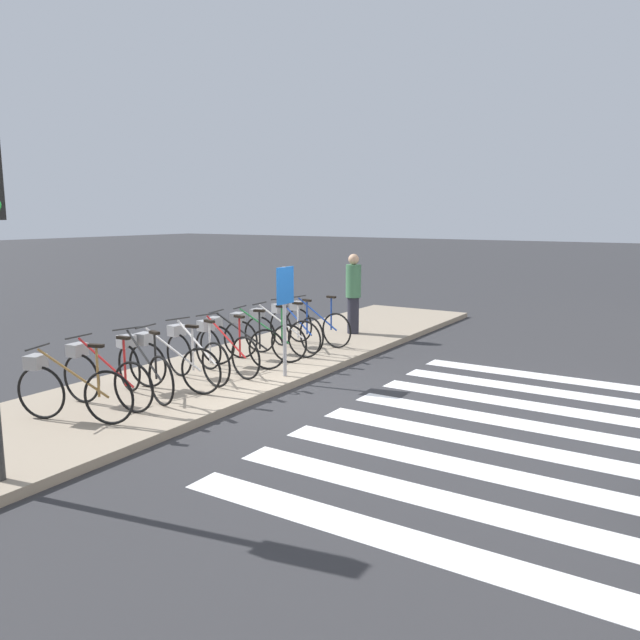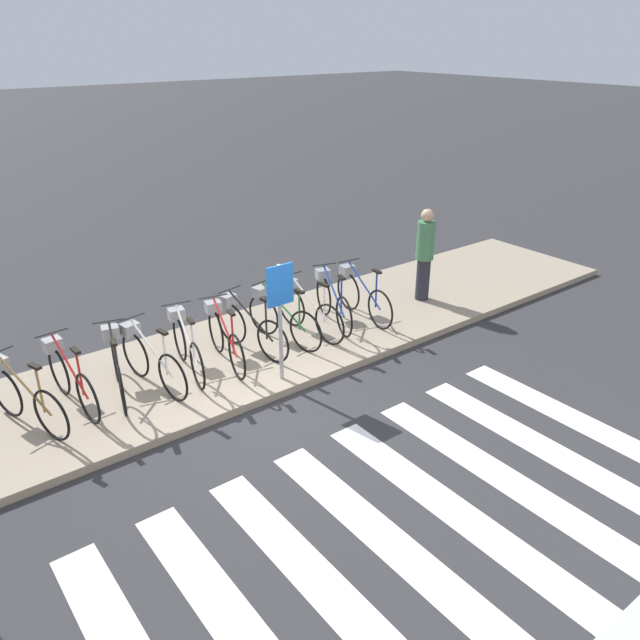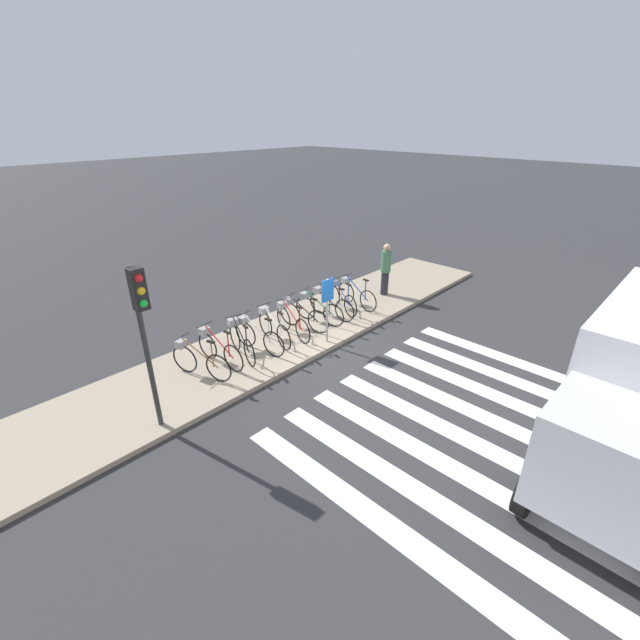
% 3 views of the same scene
% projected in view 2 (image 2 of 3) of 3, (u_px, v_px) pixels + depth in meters
% --- Properties ---
extents(ground_plane, '(120.00, 120.00, 0.00)m').
position_uv_depth(ground_plane, '(268.00, 403.00, 8.97)').
color(ground_plane, '#2D2D30').
extents(sidewalk, '(17.18, 2.86, 0.12)m').
position_uv_depth(sidewalk, '(219.00, 362.00, 9.98)').
color(sidewalk, gray).
rests_on(sidewalk, ground_plane).
extents(parked_bicycle_0, '(0.67, 1.62, 1.04)m').
position_uv_depth(parked_bicycle_0, '(22.00, 395.00, 8.09)').
color(parked_bicycle_0, black).
rests_on(parked_bicycle_0, sidewalk).
extents(parked_bicycle_1, '(0.46, 1.70, 1.04)m').
position_uv_depth(parked_bicycle_1, '(69.00, 376.00, 8.55)').
color(parked_bicycle_1, black).
rests_on(parked_bicycle_1, sidewalk).
extents(parked_bicycle_2, '(0.59, 1.65, 1.04)m').
position_uv_depth(parked_bicycle_2, '(116.00, 365.00, 8.83)').
color(parked_bicycle_2, black).
rests_on(parked_bicycle_2, sidewalk).
extents(parked_bicycle_3, '(0.46, 1.69, 1.04)m').
position_uv_depth(parked_bicycle_3, '(149.00, 358.00, 9.02)').
color(parked_bicycle_3, black).
rests_on(parked_bicycle_3, sidewalk).
extents(parked_bicycle_4, '(0.50, 1.67, 1.04)m').
position_uv_depth(parked_bicycle_4, '(186.00, 344.00, 9.42)').
color(parked_bicycle_4, black).
rests_on(parked_bicycle_4, sidewalk).
extents(parked_bicycle_5, '(0.49, 1.68, 1.04)m').
position_uv_depth(parked_bicycle_5, '(224.00, 336.00, 9.68)').
color(parked_bicycle_5, black).
rests_on(parked_bicycle_5, sidewalk).
extents(parked_bicycle_6, '(0.49, 1.68, 1.04)m').
position_uv_depth(parked_bicycle_6, '(248.00, 325.00, 10.02)').
color(parked_bicycle_6, black).
rests_on(parked_bicycle_6, sidewalk).
extents(parked_bicycle_7, '(0.49, 1.68, 1.04)m').
position_uv_depth(parked_bicycle_7, '(280.00, 316.00, 10.34)').
color(parked_bicycle_7, black).
rests_on(parked_bicycle_7, sidewalk).
extents(parked_bicycle_8, '(0.46, 1.70, 1.04)m').
position_uv_depth(parked_bicycle_8, '(306.00, 308.00, 10.62)').
color(parked_bicycle_8, black).
rests_on(parked_bicycle_8, sidewalk).
extents(parked_bicycle_9, '(0.64, 1.63, 1.04)m').
position_uv_depth(parked_bicycle_9, '(332.00, 299.00, 11.00)').
color(parked_bicycle_9, black).
rests_on(parked_bicycle_9, sidewalk).
extents(parked_bicycle_10, '(0.46, 1.69, 1.04)m').
position_uv_depth(parked_bicycle_10, '(361.00, 294.00, 11.23)').
color(parked_bicycle_10, black).
rests_on(parked_bicycle_10, sidewalk).
extents(pedestrian, '(0.34, 0.34, 1.78)m').
position_uv_depth(pedestrian, '(425.00, 253.00, 11.78)').
color(pedestrian, '#23232D').
rests_on(pedestrian, sidewalk).
extents(sign_post, '(0.44, 0.07, 1.81)m').
position_uv_depth(sign_post, '(280.00, 303.00, 8.86)').
color(sign_post, '#99999E').
rests_on(sign_post, sidewalk).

